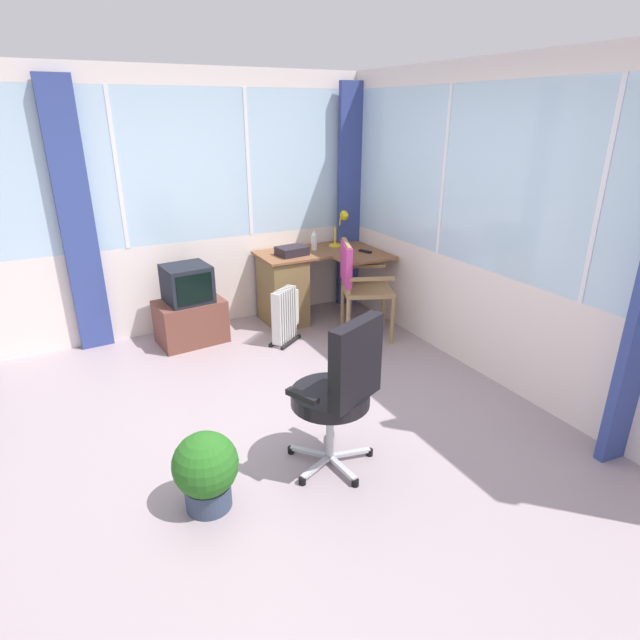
# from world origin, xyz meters

# --- Properties ---
(ground) EXTENTS (4.81, 5.59, 0.06)m
(ground) POSITION_xyz_m (0.00, 0.00, -0.03)
(ground) COLOR gray
(north_window_panel) EXTENTS (3.81, 0.07, 2.56)m
(north_window_panel) POSITION_xyz_m (0.00, 2.32, 1.28)
(north_window_panel) COLOR silver
(north_window_panel) RESTS_ON ground
(east_window_panel) EXTENTS (0.07, 4.59, 2.56)m
(east_window_panel) POSITION_xyz_m (1.93, -0.00, 1.27)
(east_window_panel) COLOR silver
(east_window_panel) RESTS_ON ground
(curtain_north_left) EXTENTS (0.30, 0.09, 2.46)m
(curtain_north_left) POSITION_xyz_m (-1.05, 2.24, 1.23)
(curtain_north_left) COLOR #334286
(curtain_north_left) RESTS_ON ground
(curtain_corner) EXTENTS (0.30, 0.10, 2.46)m
(curtain_corner) POSITION_xyz_m (1.80, 2.19, 1.23)
(curtain_corner) COLOR #334286
(curtain_corner) RESTS_ON ground
(desk) EXTENTS (1.28, 0.94, 0.76)m
(desk) POSITION_xyz_m (0.90, 1.96, 0.41)
(desk) COLOR brown
(desk) RESTS_ON ground
(desk_lamp) EXTENTS (0.22, 0.19, 0.41)m
(desk_lamp) POSITION_xyz_m (1.60, 1.99, 1.02)
(desk_lamp) COLOR yellow
(desk_lamp) RESTS_ON desk
(tv_remote) EXTENTS (0.09, 0.16, 0.02)m
(tv_remote) POSITION_xyz_m (1.68, 1.66, 0.77)
(tv_remote) COLOR black
(tv_remote) RESTS_ON desk
(spray_bottle) EXTENTS (0.06, 0.06, 0.22)m
(spray_bottle) POSITION_xyz_m (1.24, 2.01, 0.86)
(spray_bottle) COLOR white
(spray_bottle) RESTS_ON desk
(paper_tray) EXTENTS (0.33, 0.27, 0.09)m
(paper_tray) POSITION_xyz_m (0.93, 1.92, 0.80)
(paper_tray) COLOR black
(paper_tray) RESTS_ON desk
(wooden_armchair) EXTENTS (0.63, 0.63, 0.99)m
(wooden_armchair) POSITION_xyz_m (1.33, 1.28, 0.63)
(wooden_armchair) COLOR olive
(wooden_armchair) RESTS_ON ground
(office_chair) EXTENTS (0.63, 0.57, 1.05)m
(office_chair) POSITION_xyz_m (0.14, -0.51, 0.61)
(office_chair) COLOR #B7B7BF
(office_chair) RESTS_ON ground
(tv_on_stand) EXTENTS (0.68, 0.50, 0.79)m
(tv_on_stand) POSITION_xyz_m (-0.19, 1.91, 0.35)
(tv_on_stand) COLOR brown
(tv_on_stand) RESTS_ON ground
(space_heater) EXTENTS (0.39, 0.34, 0.56)m
(space_heater) POSITION_xyz_m (0.65, 1.47, 0.28)
(space_heater) COLOR silver
(space_heater) RESTS_ON ground
(potted_plant) EXTENTS (0.38, 0.38, 0.48)m
(potted_plant) POSITION_xyz_m (-0.71, -0.47, 0.26)
(potted_plant) COLOR #323E55
(potted_plant) RESTS_ON ground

